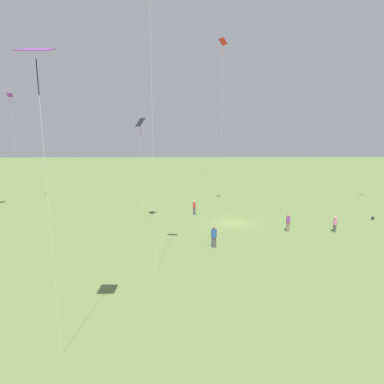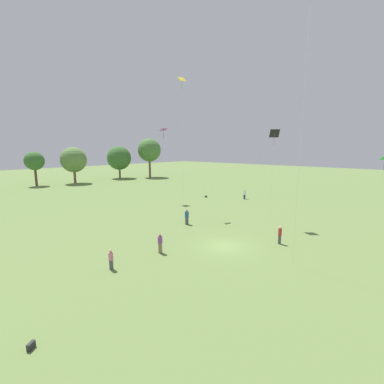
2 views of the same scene
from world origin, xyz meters
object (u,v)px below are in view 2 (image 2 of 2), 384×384
at_px(person_2, 244,194).
at_px(picnic_bag_1, 31,346).
at_px(person_3, 280,235).
at_px(person_1, 160,243).
at_px(picnic_bag_0, 206,196).
at_px(person_4, 187,217).
at_px(kite_6, 384,160).
at_px(kite_0, 182,87).
at_px(kite_1, 274,136).
at_px(kite_2, 163,132).
at_px(person_0, 111,259).

xyz_separation_m(person_2, picnic_bag_1, (-37.72, -11.26, -0.70)).
height_order(person_3, picnic_bag_1, person_3).
bearing_deg(person_1, picnic_bag_0, 150.45).
height_order(person_4, picnic_bag_0, person_4).
distance_m(person_1, kite_6, 39.77).
xyz_separation_m(kite_0, picnic_bag_0, (10.74, 4.28, -17.18)).
height_order(person_1, kite_1, kite_1).
height_order(person_3, kite_6, kite_6).
bearing_deg(kite_2, person_4, 103.69).
bearing_deg(kite_0, picnic_bag_1, -91.60).
relative_size(kite_1, kite_2, 0.91).
height_order(person_0, person_2, person_2).
bearing_deg(picnic_bag_0, person_2, -61.55).
distance_m(kite_0, picnic_bag_1, 32.05).
height_order(kite_0, kite_6, kite_0).
height_order(person_1, picnic_bag_1, person_1).
relative_size(kite_1, kite_6, 1.44).
bearing_deg(picnic_bag_1, person_0, 33.17).
bearing_deg(person_2, person_1, -13.98).
height_order(person_2, person_4, person_4).
xyz_separation_m(person_3, kite_6, (28.38, -4.71, 6.45)).
bearing_deg(kite_6, picnic_bag_1, 87.37).
distance_m(person_1, kite_2, 25.59).
distance_m(person_1, picnic_bag_0, 26.78).
bearing_deg(person_0, picnic_bag_0, 42.04).
xyz_separation_m(person_0, kite_6, (42.06, -11.97, 6.55)).
xyz_separation_m(kite_1, kite_6, (22.66, -8.40, -3.15)).
distance_m(person_1, picnic_bag_1, 11.94).
distance_m(kite_1, kite_6, 24.37).
bearing_deg(person_1, person_3, 83.01).
distance_m(person_2, picnic_bag_1, 39.37).
xyz_separation_m(person_0, person_3, (13.68, -7.25, 0.10)).
relative_size(person_0, person_1, 0.91).
relative_size(person_1, picnic_bag_1, 4.16).
height_order(person_2, kite_1, kite_1).
bearing_deg(picnic_bag_0, kite_2, 155.20).
relative_size(person_2, person_3, 0.99).
bearing_deg(person_0, person_4, 33.66).
relative_size(person_2, person_4, 0.97).
xyz_separation_m(picnic_bag_0, picnic_bag_1, (-34.33, -17.52, 0.00)).
distance_m(person_2, person_3, 22.42).
bearing_deg(kite_1, person_0, 87.15).
relative_size(person_4, picnic_bag_1, 4.31).
bearing_deg(person_3, kite_1, -161.20).
distance_m(person_0, person_2, 31.81).
relative_size(person_4, kite_2, 0.15).
xyz_separation_m(person_1, kite_6, (37.49, -11.60, 6.48)).
xyz_separation_m(person_2, picnic_bag_0, (-3.39, 6.26, -0.70)).
distance_m(person_3, person_4, 11.14).
height_order(person_2, picnic_bag_1, person_2).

